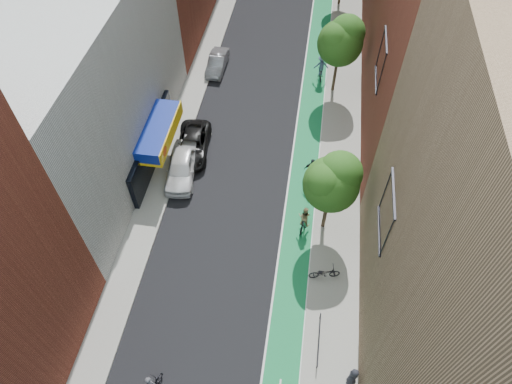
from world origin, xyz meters
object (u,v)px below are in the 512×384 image
at_px(cyclist_lane_mid, 311,173).
at_px(cyclist_lane_far, 321,68).
at_px(parked_car_white, 181,167).
at_px(pedestrian, 353,377).
at_px(parked_car_black, 193,145).
at_px(parked_car_silver, 217,63).
at_px(cyclist_lane_near, 304,220).

relative_size(cyclist_lane_mid, cyclist_lane_far, 0.99).
distance_m(parked_car_white, pedestrian, 17.58).
distance_m(parked_car_black, parked_car_silver, 10.14).
height_order(parked_car_silver, cyclist_lane_mid, cyclist_lane_mid).
height_order(cyclist_lane_mid, cyclist_lane_far, cyclist_lane_far).
xyz_separation_m(parked_car_white, cyclist_lane_mid, (9.11, 0.71, 0.07)).
xyz_separation_m(parked_car_black, pedestrian, (11.98, -15.05, 0.25)).
bearing_deg(pedestrian, cyclist_lane_near, -143.64).
relative_size(parked_car_black, cyclist_lane_far, 2.24).
height_order(cyclist_lane_near, cyclist_lane_mid, cyclist_lane_mid).
relative_size(parked_car_silver, cyclist_lane_near, 2.02).
bearing_deg(parked_car_silver, cyclist_lane_mid, -51.20).
xyz_separation_m(cyclist_lane_near, cyclist_lane_mid, (0.18, 3.98, 0.08)).
bearing_deg(parked_car_white, cyclist_lane_far, 48.38).
bearing_deg(parked_car_white, cyclist_lane_mid, -1.41).
relative_size(parked_car_white, cyclist_lane_near, 2.46).
distance_m(parked_car_silver, cyclist_lane_near, 18.15).
bearing_deg(parked_car_black, pedestrian, -56.81).
bearing_deg(pedestrian, cyclist_lane_mid, -149.83).
height_order(parked_car_black, cyclist_lane_far, cyclist_lane_far).
distance_m(parked_car_silver, cyclist_lane_far, 9.05).
height_order(parked_car_black, cyclist_lane_near, cyclist_lane_near).
distance_m(cyclist_lane_mid, pedestrian, 13.72).
distance_m(parked_car_white, parked_car_black, 2.40).
relative_size(parked_car_white, pedestrian, 3.08).
bearing_deg(cyclist_lane_far, parked_car_silver, -6.38).
relative_size(parked_car_white, parked_car_black, 0.98).
bearing_deg(cyclist_lane_near, parked_car_white, -8.72).
xyz_separation_m(parked_car_silver, pedestrian, (12.20, -25.19, 0.28)).
relative_size(cyclist_lane_far, pedestrian, 1.41).
bearing_deg(parked_car_white, pedestrian, -51.94).
height_order(parked_car_white, pedestrian, pedestrian).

